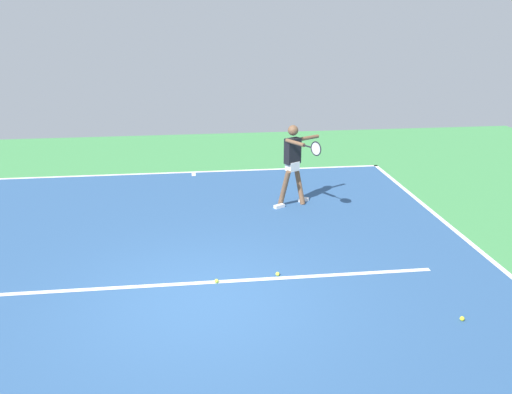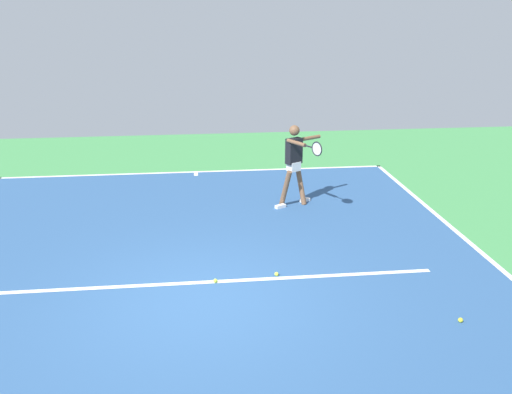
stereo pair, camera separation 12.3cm
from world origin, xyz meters
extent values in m
plane|color=#428E4C|center=(0.00, 0.00, 0.00)|extent=(22.85, 22.85, 0.00)
cube|color=#2D5484|center=(0.00, 0.00, 0.00)|extent=(10.00, 13.74, 0.00)
cube|color=white|center=(0.00, -6.82, 0.00)|extent=(10.00, 0.10, 0.01)
cube|color=white|center=(0.00, -0.58, 0.00)|extent=(7.50, 0.10, 0.01)
cube|color=white|center=(0.00, -6.62, 0.00)|extent=(0.10, 0.30, 0.01)
cylinder|color=brown|center=(-2.27, -4.12, 0.41)|extent=(0.28, 0.37, 0.85)
cube|color=white|center=(-2.38, -4.18, 0.04)|extent=(0.26, 0.21, 0.07)
cylinder|color=brown|center=(-1.89, -3.90, 0.41)|extent=(0.28, 0.37, 0.85)
cube|color=white|center=(-1.78, -3.84, 0.04)|extent=(0.26, 0.21, 0.07)
cube|color=white|center=(-2.08, -4.01, 0.88)|extent=(0.31, 0.30, 0.20)
cube|color=black|center=(-2.08, -4.01, 1.21)|extent=(0.38, 0.32, 0.55)
sphere|color=brown|center=(-2.08, -4.01, 1.65)|extent=(0.22, 0.22, 0.22)
cylinder|color=brown|center=(-2.47, -4.23, 1.43)|extent=(0.51, 0.34, 0.08)
cylinder|color=brown|center=(-2.07, -3.69, 1.46)|extent=(0.34, 0.51, 0.08)
cylinder|color=black|center=(-2.26, -3.36, 1.46)|extent=(0.13, 0.21, 0.03)
torus|color=black|center=(-2.38, -3.14, 1.46)|extent=(0.17, 0.27, 0.29)
cylinder|color=silver|center=(-2.38, -3.14, 1.46)|extent=(0.13, 0.22, 0.25)
sphere|color=#C6E53D|center=(-0.23, -0.55, 0.03)|extent=(0.07, 0.07, 0.07)
sphere|color=#C6E53D|center=(-1.22, -0.67, 0.03)|extent=(0.07, 0.07, 0.07)
sphere|color=yellow|center=(-3.53, 0.99, 0.03)|extent=(0.07, 0.07, 0.07)
camera|label=1|loc=(0.15, 7.33, 4.12)|focal=39.19mm
camera|label=2|loc=(0.03, 7.34, 4.12)|focal=39.19mm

